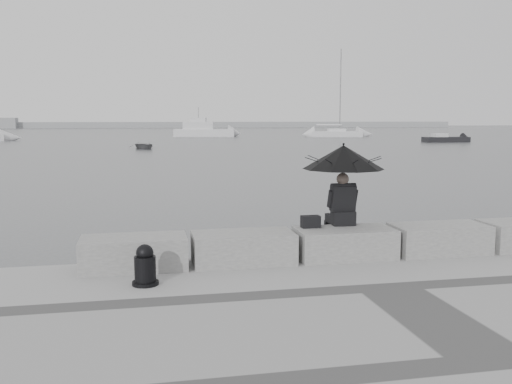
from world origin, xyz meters
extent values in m
plane|color=#45474A|center=(0.00, 0.00, 0.00)|extent=(360.00, 360.00, 0.00)
cube|color=slate|center=(-3.40, -0.45, 0.75)|extent=(1.60, 0.80, 0.50)
cube|color=slate|center=(-1.70, -0.45, 0.75)|extent=(1.60, 0.80, 0.50)
cube|color=slate|center=(0.00, -0.45, 0.75)|extent=(1.60, 0.80, 0.50)
cube|color=slate|center=(1.70, -0.45, 0.75)|extent=(1.60, 0.80, 0.50)
sphere|color=#726056|center=(0.08, -0.09, 1.78)|extent=(0.21, 0.21, 0.21)
cylinder|color=black|center=(0.08, -0.10, 1.85)|extent=(0.02, 0.02, 1.00)
cone|color=black|center=(0.08, -0.10, 2.15)|extent=(1.37, 1.37, 0.40)
sphere|color=black|center=(0.08, -0.10, 2.37)|extent=(0.04, 0.04, 0.04)
cube|color=black|center=(-0.53, -0.25, 1.10)|extent=(0.31, 0.18, 0.20)
cylinder|color=black|center=(-3.24, -1.36, 0.53)|extent=(0.37, 0.37, 0.06)
cylinder|color=black|center=(-3.24, -1.36, 0.71)|extent=(0.29, 0.29, 0.41)
sphere|color=black|center=(-3.24, -1.36, 0.96)|extent=(0.24, 0.24, 0.24)
cube|color=#939598|center=(0.00, 155.00, 0.80)|extent=(180.00, 6.00, 1.60)
cube|color=silver|center=(25.40, 71.75, 0.35)|extent=(7.79, 3.78, 0.90)
cube|color=silver|center=(25.40, 71.75, 0.95)|extent=(2.87, 2.07, 0.50)
cylinder|color=gray|center=(25.40, 71.75, 6.80)|extent=(0.16, 0.16, 12.00)
cylinder|color=gray|center=(25.40, 71.75, 1.60)|extent=(4.14, 0.90, 0.10)
cube|color=silver|center=(6.26, 76.17, 0.50)|extent=(9.32, 4.71, 1.20)
cube|color=silver|center=(6.26, 76.17, 1.60)|extent=(4.84, 3.13, 1.20)
cube|color=silver|center=(6.26, 76.17, 2.50)|extent=(2.53, 2.05, 0.60)
cylinder|color=gray|center=(6.26, 76.17, 3.60)|extent=(0.08, 0.08, 1.60)
cube|color=black|center=(31.48, 51.27, 0.25)|extent=(5.37, 1.64, 0.70)
cube|color=silver|center=(31.48, 51.27, 0.75)|extent=(1.62, 1.21, 0.50)
imported|color=gray|center=(-2.92, 43.60, 0.29)|extent=(3.69, 2.25, 0.58)
camera|label=1|loc=(-3.27, -9.17, 2.81)|focal=40.00mm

